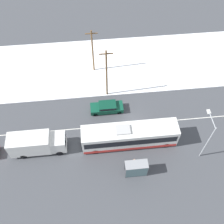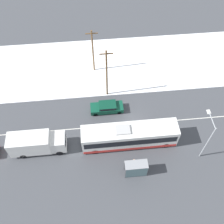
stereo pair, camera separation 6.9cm
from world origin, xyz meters
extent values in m
plane|color=#424449|center=(0.00, 0.00, 0.00)|extent=(120.00, 120.00, 0.00)
cube|color=white|center=(0.00, 11.99, 0.06)|extent=(80.00, 13.08, 0.12)
cube|color=silver|center=(0.00, 0.00, 0.00)|extent=(60.00, 0.12, 0.00)
cube|color=white|center=(-1.02, -2.88, 1.78)|extent=(12.28, 2.55, 3.00)
cube|color=black|center=(-1.02, -2.88, 2.14)|extent=(11.79, 2.57, 1.14)
cube|color=red|center=(-1.02, -2.88, 0.55)|extent=(12.15, 2.57, 0.54)
cube|color=#B2B2B2|center=(-1.94, -2.88, 3.40)|extent=(1.80, 1.40, 0.24)
cylinder|color=black|center=(3.72, -4.02, 0.50)|extent=(1.00, 0.28, 1.00)
cylinder|color=black|center=(3.72, -1.75, 0.50)|extent=(1.00, 0.28, 1.00)
cylinder|color=black|center=(-5.56, -4.02, 0.50)|extent=(1.00, 0.28, 1.00)
cylinder|color=black|center=(-5.56, -1.75, 0.50)|extent=(1.00, 0.28, 1.00)
cube|color=silver|center=(-13.70, -2.74, 1.83)|extent=(5.18, 2.30, 2.66)
cube|color=silver|center=(-10.17, -2.74, 1.53)|extent=(1.90, 2.18, 2.08)
cube|color=black|center=(-9.24, -2.74, 1.95)|extent=(0.06, 1.96, 0.91)
cylinder|color=black|center=(-10.17, -3.76, 0.45)|extent=(0.90, 0.26, 0.90)
cylinder|color=black|center=(-10.17, -1.72, 0.45)|extent=(0.90, 0.26, 0.90)
cylinder|color=black|center=(-14.74, -3.76, 0.45)|extent=(0.90, 0.26, 0.90)
cylinder|color=black|center=(-14.74, -1.72, 0.45)|extent=(0.90, 0.26, 0.90)
cube|color=#0F4733|center=(-3.48, 2.74, 0.59)|extent=(4.69, 1.80, 0.73)
cube|color=#0D3C2B|center=(-3.36, 2.74, 1.19)|extent=(2.44, 1.66, 0.47)
cube|color=black|center=(-3.36, 2.74, 1.20)|extent=(2.24, 1.69, 0.38)
cylinder|color=black|center=(-5.12, 1.95, 0.32)|extent=(0.64, 0.22, 0.64)
cylinder|color=black|center=(-5.12, 3.53, 0.32)|extent=(0.64, 0.22, 0.64)
cylinder|color=black|center=(-1.73, 1.95, 0.32)|extent=(0.64, 0.22, 0.64)
cylinder|color=black|center=(-1.73, 3.53, 0.32)|extent=(0.64, 0.22, 0.64)
cylinder|color=#23232D|center=(-1.00, -6.17, 0.37)|extent=(0.11, 0.11, 0.73)
cylinder|color=#23232D|center=(-0.77, -6.17, 0.37)|extent=(0.11, 0.11, 0.73)
cube|color=brown|center=(-0.88, -6.17, 1.04)|extent=(0.38, 0.21, 0.61)
sphere|color=tan|center=(-0.88, -6.17, 1.47)|extent=(0.26, 0.26, 0.26)
cylinder|color=brown|center=(-1.12, -6.17, 1.01)|extent=(0.10, 0.10, 0.58)
cylinder|color=brown|center=(-0.64, -6.17, 1.01)|extent=(0.10, 0.10, 0.58)
cube|color=gray|center=(-0.82, -7.16, 2.37)|extent=(2.75, 1.20, 0.06)
cube|color=slate|center=(-0.82, -7.74, 1.20)|extent=(2.64, 0.04, 2.16)
cylinder|color=#474C51|center=(-2.15, -6.60, 1.17)|extent=(0.08, 0.08, 2.34)
cylinder|color=#474C51|center=(0.52, -6.60, 1.17)|extent=(0.08, 0.08, 2.34)
cylinder|color=#474C51|center=(-2.15, -7.72, 1.17)|extent=(0.08, 0.08, 2.34)
cylinder|color=#474C51|center=(0.52, -7.72, 1.17)|extent=(0.08, 0.08, 2.34)
cylinder|color=#9EA3A8|center=(7.84, -5.75, 3.38)|extent=(0.14, 0.14, 6.75)
cylinder|color=#9EA3A8|center=(7.84, -4.57, 6.60)|extent=(0.10, 2.35, 0.10)
cube|color=silver|center=(7.84, -3.40, 6.53)|extent=(0.36, 0.60, 0.16)
cylinder|color=brown|center=(-3.16, 5.75, 4.31)|extent=(0.24, 0.24, 8.62)
cube|color=brown|center=(-3.16, 5.75, 8.12)|extent=(1.80, 0.12, 0.12)
cylinder|color=brown|center=(-4.80, 11.10, 3.89)|extent=(0.24, 0.24, 7.78)
cube|color=brown|center=(-4.80, 11.10, 7.28)|extent=(1.80, 0.12, 0.12)
camera|label=1|loc=(-5.03, -19.70, 30.94)|focal=42.00mm
camera|label=2|loc=(-4.96, -19.70, 30.94)|focal=42.00mm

